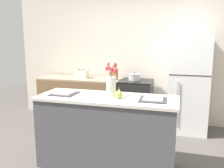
{
  "coord_description": "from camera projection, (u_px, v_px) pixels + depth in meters",
  "views": [
    {
      "loc": [
        0.88,
        -2.81,
        1.67
      ],
      "look_at": [
        0.0,
        0.25,
        1.07
      ],
      "focal_mm": 38.0,
      "sensor_mm": 36.0,
      "label": 1
    }
  ],
  "objects": [
    {
      "name": "plate_setting_left",
      "position": [
        65.0,
        93.0,
        3.18
      ],
      "size": [
        0.33,
        0.33,
        0.02
      ],
      "color": "#333338",
      "rests_on": "kitchen_island"
    },
    {
      "name": "flower_vase",
      "position": [
        111.0,
        84.0,
        3.01
      ],
      "size": [
        0.15,
        0.19,
        0.44
      ],
      "color": "silver",
      "rests_on": "kitchen_island"
    },
    {
      "name": "cooking_pot",
      "position": [
        134.0,
        77.0,
        4.54
      ],
      "size": [
        0.22,
        0.22,
        0.15
      ],
      "color": "#B2B5B7",
      "rests_on": "stove_range"
    },
    {
      "name": "back_counter",
      "position": [
        81.0,
        99.0,
        4.92
      ],
      "size": [
        1.68,
        0.6,
        0.9
      ],
      "color": "brown",
      "rests_on": "ground_plane"
    },
    {
      "name": "toaster",
      "position": [
        82.0,
        74.0,
        4.83
      ],
      "size": [
        0.28,
        0.18,
        0.17
      ],
      "color": "silver",
      "rests_on": "back_counter"
    },
    {
      "name": "stove_range",
      "position": [
        136.0,
        103.0,
        4.61
      ],
      "size": [
        0.6,
        0.61,
        0.9
      ],
      "color": "black",
      "rests_on": "ground_plane"
    },
    {
      "name": "back_wall",
      "position": [
        136.0,
        55.0,
        4.85
      ],
      "size": [
        5.2,
        0.08,
        2.7
      ],
      "color": "silver",
      "rests_on": "ground_plane"
    },
    {
      "name": "plate_setting_right",
      "position": [
        153.0,
        99.0,
        2.86
      ],
      "size": [
        0.33,
        0.33,
        0.02
      ],
      "color": "#333338",
      "rests_on": "kitchen_island"
    },
    {
      "name": "pear_figurine",
      "position": [
        119.0,
        94.0,
        2.92
      ],
      "size": [
        0.09,
        0.09,
        0.14
      ],
      "color": "#9EBC47",
      "rests_on": "kitchen_island"
    },
    {
      "name": "kitchen_island",
      "position": [
        107.0,
        132.0,
        3.12
      ],
      "size": [
        1.8,
        0.66,
        0.95
      ],
      "color": "#4C4C51",
      "rests_on": "ground_plane"
    },
    {
      "name": "knife_block",
      "position": [
        115.0,
        74.0,
        4.6
      ],
      "size": [
        0.1,
        0.14,
        0.27
      ],
      "color": "#A37547",
      "rests_on": "back_counter"
    },
    {
      "name": "refrigerator",
      "position": [
        188.0,
        84.0,
        4.27
      ],
      "size": [
        0.68,
        0.67,
        1.75
      ],
      "color": "white",
      "rests_on": "ground_plane"
    },
    {
      "name": "ground_plane",
      "position": [
        107.0,
        165.0,
        3.2
      ],
      "size": [
        10.0,
        10.0,
        0.0
      ],
      "primitive_type": "plane",
      "color": "#59544F"
    }
  ]
}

